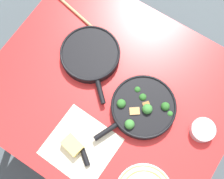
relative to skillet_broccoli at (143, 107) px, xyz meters
The scene contains 9 objects.
ground_plane 0.77m from the skillet_broccoli, ahead, with size 14.00×14.00×0.00m, color #424C51.
dining_table_red 0.20m from the skillet_broccoli, ahead, with size 1.17×1.00×0.72m.
skillet_broccoli is the anchor object (origin of this frame).
skillet_eggs 0.36m from the skillet_broccoli, 14.27° to the right, with size 0.35×0.33×0.05m.
wooden_spoon 0.51m from the skillet_broccoli, 26.97° to the right, with size 0.39×0.11×0.02m.
parchment_sheet 0.33m from the skillet_broccoli, 64.45° to the left, with size 0.30×0.29×0.00m.
grater_knife 0.33m from the skillet_broccoli, 65.75° to the left, with size 0.21×0.17×0.02m.
cheese_block 0.36m from the skillet_broccoli, 61.40° to the left, with size 0.10×0.08×0.04m.
prep_bowl_steel 0.29m from the skillet_broccoli, 168.47° to the right, with size 0.11×0.11×0.05m.
Camera 1 is at (-0.25, 0.38, 2.15)m, focal length 50.00 mm.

